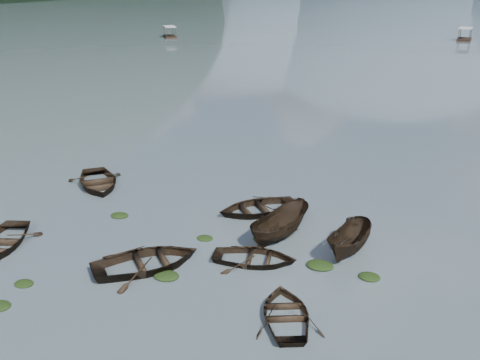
% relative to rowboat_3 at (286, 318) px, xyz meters
% --- Properties ---
extents(ground_plane, '(2400.00, 2400.00, 0.00)m').
position_rel_rowboat_3_xyz_m(ground_plane, '(-5.36, -2.79, 0.00)').
color(ground_plane, '#4B595E').
extents(rowboat_1, '(6.22, 6.18, 1.06)m').
position_rel_rowboat_3_xyz_m(rowboat_1, '(-7.30, 1.61, 0.00)').
color(rowboat_1, black).
rests_on(rowboat_1, ground).
extents(rowboat_3, '(4.09, 4.70, 0.81)m').
position_rel_rowboat_3_xyz_m(rowboat_3, '(0.00, 0.00, 0.00)').
color(rowboat_3, black).
rests_on(rowboat_3, ground).
extents(rowboat_4, '(4.52, 3.58, 0.84)m').
position_rel_rowboat_3_xyz_m(rowboat_4, '(-2.65, 3.85, 0.00)').
color(rowboat_4, black).
rests_on(rowboat_4, ground).
extents(rowboat_5, '(2.36, 4.34, 1.59)m').
position_rel_rowboat_3_xyz_m(rowboat_5, '(1.49, 6.44, 0.00)').
color(rowboat_5, black).
rests_on(rowboat_5, ground).
extents(rowboat_6, '(6.08, 6.20, 1.05)m').
position_rel_rowboat_3_xyz_m(rowboat_6, '(-15.58, 9.83, 0.00)').
color(rowboat_6, black).
rests_on(rowboat_6, ground).
extents(rowboat_7, '(5.90, 5.76, 1.00)m').
position_rel_rowboat_3_xyz_m(rowboat_7, '(-4.36, 9.51, 0.00)').
color(rowboat_7, black).
rests_on(rowboat_7, ground).
extents(rowboat_8, '(3.09, 4.87, 1.76)m').
position_rel_rowboat_3_xyz_m(rowboat_8, '(-2.26, 6.82, 0.00)').
color(rowboat_8, black).
rests_on(rowboat_8, ground).
extents(weed_clump_1, '(0.91, 0.73, 0.20)m').
position_rel_rowboat_3_xyz_m(weed_clump_1, '(-11.76, -1.61, 0.00)').
color(weed_clump_1, black).
rests_on(weed_clump_1, ground).
extents(weed_clump_2, '(1.22, 0.97, 0.26)m').
position_rel_rowboat_3_xyz_m(weed_clump_2, '(-6.03, 1.15, 0.00)').
color(weed_clump_2, black).
rests_on(weed_clump_2, ground).
extents(weed_clump_3, '(1.01, 0.85, 0.22)m').
position_rel_rowboat_3_xyz_m(weed_clump_3, '(2.77, 4.30, 0.00)').
color(weed_clump_3, black).
rests_on(weed_clump_3, ground).
extents(weed_clump_4, '(1.32, 1.05, 0.27)m').
position_rel_rowboat_3_xyz_m(weed_clump_4, '(0.41, 4.51, 0.00)').
color(weed_clump_4, black).
rests_on(weed_clump_4, ground).
extents(weed_clump_5, '(1.06, 0.86, 0.22)m').
position_rel_rowboat_3_xyz_m(weed_clump_5, '(-11.68, 6.21, 0.00)').
color(weed_clump_5, black).
rests_on(weed_clump_5, ground).
extents(weed_clump_6, '(0.88, 0.74, 0.18)m').
position_rel_rowboat_3_xyz_m(weed_clump_6, '(-5.91, 5.30, 0.00)').
color(weed_clump_6, black).
rests_on(weed_clump_6, ground).
extents(weed_clump_7, '(1.05, 0.84, 0.23)m').
position_rel_rowboat_3_xyz_m(weed_clump_7, '(-3.00, 6.20, 0.00)').
color(weed_clump_7, black).
rests_on(weed_clump_7, ground).
extents(pontoon_left, '(5.55, 6.52, 2.35)m').
position_rel_rowboat_3_xyz_m(pontoon_left, '(-53.97, 95.31, 0.00)').
color(pontoon_left, black).
rests_on(pontoon_left, ground).
extents(pontoon_centre, '(3.33, 6.85, 2.54)m').
position_rel_rowboat_3_xyz_m(pontoon_centre, '(9.40, 111.91, 0.00)').
color(pontoon_centre, black).
rests_on(pontoon_centre, ground).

